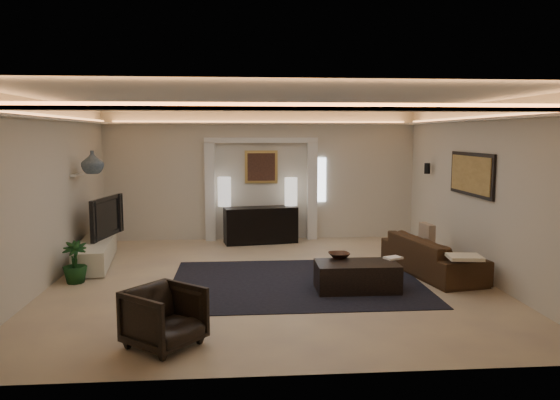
{
  "coord_description": "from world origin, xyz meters",
  "views": [
    {
      "loc": [
        -0.51,
        -8.5,
        2.38
      ],
      "look_at": [
        0.2,
        0.6,
        1.25
      ],
      "focal_mm": 34.11,
      "sensor_mm": 36.0,
      "label": 1
    }
  ],
  "objects": [
    {
      "name": "daylight_slit",
      "position": [
        1.35,
        3.48,
        1.35
      ],
      "size": [
        0.25,
        0.03,
        1.0
      ],
      "primitive_type": "cube",
      "color": "white",
      "rests_on": "wall_back"
    },
    {
      "name": "wall_right",
      "position": [
        3.5,
        0.0,
        1.45
      ],
      "size": [
        0.0,
        7.0,
        7.0
      ],
      "primitive_type": "plane",
      "rotation": [
        1.57,
        0.0,
        -1.57
      ],
      "color": "beige",
      "rests_on": "ground"
    },
    {
      "name": "plant",
      "position": [
        -3.15,
        0.07,
        0.34
      ],
      "size": [
        0.46,
        0.46,
        0.68
      ],
      "primitive_type": "imported",
      "rotation": [
        0.0,
        0.0,
        0.24
      ],
      "color": "black",
      "rests_on": "ground"
    },
    {
      "name": "art_panel_frame",
      "position": [
        3.47,
        0.3,
        1.7
      ],
      "size": [
        0.04,
        1.64,
        0.74
      ],
      "primitive_type": "cube",
      "color": "black",
      "rests_on": "wall_right"
    },
    {
      "name": "painting_frame",
      "position": [
        0.0,
        3.47,
        1.65
      ],
      "size": [
        0.74,
        0.04,
        0.74
      ],
      "primitive_type": "cube",
      "color": "tan",
      "rests_on": "wall_back"
    },
    {
      "name": "ceiling",
      "position": [
        0.0,
        0.0,
        2.9
      ],
      "size": [
        7.0,
        7.0,
        0.0
      ],
      "primitive_type": "plane",
      "rotation": [
        3.14,
        0.0,
        0.0
      ],
      "color": "white",
      "rests_on": "ground"
    },
    {
      "name": "ginger_jar",
      "position": [
        -3.15,
        1.36,
        1.88
      ],
      "size": [
        0.45,
        0.45,
        0.42
      ],
      "primitive_type": "imported",
      "rotation": [
        0.0,
        0.0,
        -0.13
      ],
      "color": "slate",
      "rests_on": "wall_niche"
    },
    {
      "name": "painting_canvas",
      "position": [
        0.0,
        3.44,
        1.65
      ],
      "size": [
        0.62,
        0.02,
        0.62
      ],
      "primitive_type": "cube",
      "color": "#4C2D1E",
      "rests_on": "wall_back"
    },
    {
      "name": "wall_sconce",
      "position": [
        3.38,
        2.2,
        1.68
      ],
      "size": [
        0.12,
        0.12,
        0.22
      ],
      "primitive_type": "cylinder",
      "color": "black",
      "rests_on": "wall_right"
    },
    {
      "name": "wall_niche",
      "position": [
        -3.44,
        1.4,
        1.65
      ],
      "size": [
        0.1,
        0.55,
        0.04
      ],
      "primitive_type": "cube",
      "color": "silver",
      "rests_on": "wall_left"
    },
    {
      "name": "alcove_header",
      "position": [
        0.0,
        3.4,
        2.25
      ],
      "size": [
        2.52,
        0.2,
        0.12
      ],
      "primitive_type": "cube",
      "color": "silver",
      "rests_on": "wall_back"
    },
    {
      "name": "throw_pillow",
      "position": [
        2.9,
        0.78,
        0.55
      ],
      "size": [
        0.17,
        0.45,
        0.44
      ],
      "primitive_type": "cube",
      "rotation": [
        0.0,
        0.0,
        0.09
      ],
      "color": "tan",
      "rests_on": "sofa"
    },
    {
      "name": "wall_back",
      "position": [
        0.0,
        3.5,
        1.45
      ],
      "size": [
        7.0,
        0.0,
        7.0
      ],
      "primitive_type": "plane",
      "rotation": [
        1.57,
        0.0,
        0.0
      ],
      "color": "beige",
      "rests_on": "ground"
    },
    {
      "name": "lamp_left",
      "position": [
        -0.83,
        3.25,
        1.09
      ],
      "size": [
        0.31,
        0.31,
        0.65
      ],
      "primitive_type": "cylinder",
      "rotation": [
        0.0,
        0.0,
        0.06
      ],
      "color": "beige",
      "rests_on": "console"
    },
    {
      "name": "pilaster_right",
      "position": [
        1.15,
        3.4,
        1.1
      ],
      "size": [
        0.22,
        0.2,
        2.2
      ],
      "primitive_type": "cube",
      "color": "silver",
      "rests_on": "ground"
    },
    {
      "name": "art_panel_gold",
      "position": [
        3.44,
        0.3,
        1.7
      ],
      "size": [
        0.02,
        1.5,
        0.62
      ],
      "primitive_type": "cube",
      "color": "tan",
      "rests_on": "wall_right"
    },
    {
      "name": "figurine",
      "position": [
        -3.15,
        2.26,
        0.64
      ],
      "size": [
        0.14,
        0.14,
        0.32
      ],
      "primitive_type": "cylinder",
      "rotation": [
        0.0,
        0.0,
        -0.23
      ],
      "color": "#442F16",
      "rests_on": "media_ledge"
    },
    {
      "name": "cove_soffit",
      "position": [
        0.0,
        0.0,
        2.62
      ],
      "size": [
        7.0,
        7.0,
        0.04
      ],
      "primitive_type": "cube",
      "color": "silver",
      "rests_on": "ceiling"
    },
    {
      "name": "magazine",
      "position": [
        1.9,
        -0.49,
        0.42
      ],
      "size": [
        0.32,
        0.28,
        0.03
      ],
      "primitive_type": "cube",
      "rotation": [
        0.0,
        0.0,
        0.43
      ],
      "color": "white",
      "rests_on": "coffee_table"
    },
    {
      "name": "media_ledge",
      "position": [
        -3.15,
        1.33,
        0.23
      ],
      "size": [
        0.81,
        2.22,
        0.41
      ],
      "primitive_type": "cube",
      "rotation": [
        0.0,
        0.0,
        0.13
      ],
      "color": "beige",
      "rests_on": "ground"
    },
    {
      "name": "coffee_table",
      "position": [
        1.28,
        -0.7,
        0.2
      ],
      "size": [
        1.25,
        0.69,
        0.46
      ],
      "primitive_type": "cube",
      "rotation": [
        0.0,
        0.0,
        -0.01
      ],
      "color": "black",
      "rests_on": "ground"
    },
    {
      "name": "armchair",
      "position": [
        -1.36,
        -2.66,
        0.34
      ],
      "size": [
        1.04,
        1.03,
        0.68
      ],
      "primitive_type": "imported",
      "rotation": [
        0.0,
        0.0,
        0.88
      ],
      "color": "#2A241A",
      "rests_on": "ground"
    },
    {
      "name": "console",
      "position": [
        -0.04,
        3.01,
        0.4
      ],
      "size": [
        1.64,
        0.76,
        0.79
      ],
      "primitive_type": "cube",
      "rotation": [
        0.0,
        0.0,
        0.17
      ],
      "color": "black",
      "rests_on": "ground"
    },
    {
      "name": "pilaster_left",
      "position": [
        -1.15,
        3.4,
        1.1
      ],
      "size": [
        0.22,
        0.2,
        2.2
      ],
      "primitive_type": "cube",
      "color": "silver",
      "rests_on": "ground"
    },
    {
      "name": "lamp_right",
      "position": [
        0.65,
        3.25,
        1.09
      ],
      "size": [
        0.35,
        0.35,
        0.63
      ],
      "primitive_type": "cylinder",
      "rotation": [
        0.0,
        0.0,
        0.32
      ],
      "color": "white",
      "rests_on": "console"
    },
    {
      "name": "tv",
      "position": [
        -3.15,
        1.76,
        0.84
      ],
      "size": [
        1.35,
        0.42,
        0.77
      ],
      "primitive_type": "imported",
      "rotation": [
        0.0,
        0.0,
        1.39
      ],
      "color": "black",
      "rests_on": "media_ledge"
    },
    {
      "name": "bowl",
      "position": [
        1.06,
        -0.36,
        0.45
      ],
      "size": [
        0.37,
        0.37,
        0.08
      ],
      "primitive_type": "imported",
      "rotation": [
        0.0,
        0.0,
        0.1
      ],
      "color": "black",
      "rests_on": "coffee_table"
    },
    {
      "name": "wall_left",
      "position": [
        -3.5,
        0.0,
        1.45
      ],
      "size": [
        0.0,
        7.0,
        7.0
      ],
      "primitive_type": "plane",
      "rotation": [
        1.57,
        0.0,
        1.57
      ],
      "color": "beige",
      "rests_on": "ground"
    },
    {
      "name": "throw_blanket",
      "position": [
        2.86,
        -0.94,
        0.55
      ],
      "size": [
        0.53,
        0.45,
        0.05
      ],
      "primitive_type": "cube",
      "rotation": [
        0.0,
        0.0,
        -0.12
      ],
      "color": "white",
      "rests_on": "sofa"
    },
    {
      "name": "floor",
      "position": [
        0.0,
        0.0,
        0.0
      ],
      "size": [
        7.0,
        7.0,
        0.0
      ],
      "primitive_type": "plane",
      "color": "#D5BA8A",
      "rests_on": "ground"
    },
    {
      "name": "wall_front",
      "position": [
        0.0,
        -3.5,
        1.45
      ],
      "size": [
        7.0,
        0.0,
        7.0
      ],
      "primitive_type": "plane",
      "rotation": [
        -1.57,
        0.0,
        0.0
      ],
      "color": "beige",
      "rests_on": "ground"
    },
    {
      "name": "area_rug",
      "position": [
        0.4,
        -0.2,
        0.01
      ],
      "size": [
        4.0,
        3.0,
        0.01
      ],
      "primitive_type": "cube",
      "color": "black",
      "rests_on": "ground"
    },
    {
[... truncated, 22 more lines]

